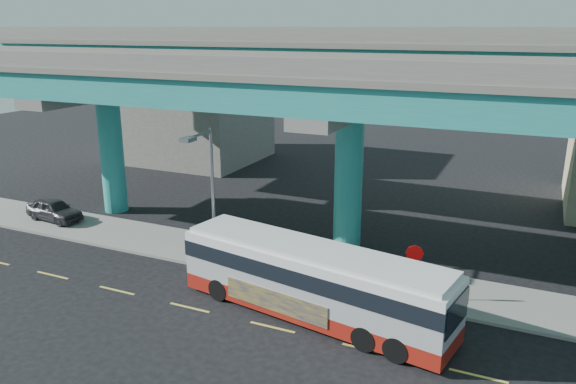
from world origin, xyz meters
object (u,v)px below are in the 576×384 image
at_px(transit_bus, 313,279).
at_px(street_lamp, 206,179).
at_px(parked_car, 54,210).
at_px(stop_sign, 414,260).

bearing_deg(transit_bus, street_lamp, 171.27).
xyz_separation_m(transit_bus, street_lamp, (-6.44, 2.21, 3.03)).
relative_size(parked_car, stop_sign, 1.58).
bearing_deg(street_lamp, stop_sign, 4.11).
height_order(parked_car, stop_sign, stop_sign).
xyz_separation_m(parked_car, stop_sign, (22.54, -1.39, 1.18)).
distance_m(transit_bus, stop_sign, 4.59).
height_order(street_lamp, stop_sign, street_lamp).
relative_size(transit_bus, street_lamp, 1.77).
relative_size(transit_bus, stop_sign, 4.79).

